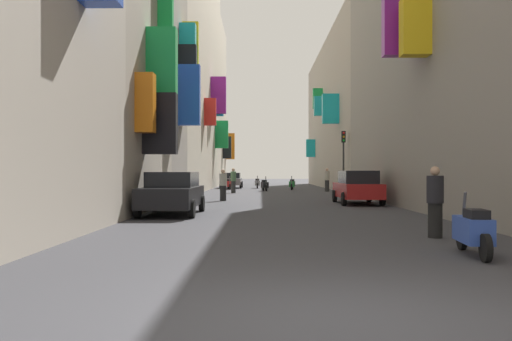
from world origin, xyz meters
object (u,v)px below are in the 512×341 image
Objects in this scene: scooter_silver at (257,183)px; parked_car_black at (172,192)px; pedestrian_crossing at (327,180)px; scooter_red at (229,184)px; traffic_light_near_corner at (343,151)px; pedestrian_near_right at (223,185)px; parked_car_red at (357,187)px; scooter_green at (292,184)px; pedestrian_mid_street at (435,202)px; parked_car_grey at (232,180)px; pedestrian_near_left at (233,181)px; scooter_blue at (473,230)px; scooter_black at (265,185)px.

parked_car_black is at bearing -95.53° from scooter_silver.
scooter_silver is at bearing 123.39° from pedestrian_crossing.
traffic_light_near_corner is at bearing -48.51° from scooter_red.
scooter_silver is 1.11× the size of pedestrian_near_right.
pedestrian_near_right is (-6.41, 2.52, -0.00)m from parked_car_red.
scooter_green is 31.69m from pedestrian_mid_street.
pedestrian_mid_street is (5.91, -15.26, 0.01)m from pedestrian_near_right.
pedestrian_mid_street is (-0.94, -27.70, -0.06)m from pedestrian_crossing.
scooter_green and scooter_silver have the same top height.
parked_car_grey is 2.20× the size of scooter_red.
pedestrian_mid_street is (4.28, -35.61, 0.35)m from scooter_silver.
pedestrian_near_left is 0.41× the size of traffic_light_near_corner.
scooter_green is at bearing -54.14° from scooter_silver.
pedestrian_mid_street is at bearing -79.70° from parked_car_grey.
scooter_green is 0.98× the size of scooter_red.
scooter_blue is 1.05× the size of scooter_black.
pedestrian_near_left reaches higher than pedestrian_mid_street.
scooter_blue is 35.66m from scooter_red.
parked_car_black is 2.32× the size of scooter_blue.
pedestrian_near_left is (-5.71, 27.63, 0.40)m from scooter_blue.
scooter_red is at bearing 147.75° from pedestrian_crossing.
pedestrian_near_left reaches higher than parked_car_red.
scooter_blue and scooter_black have the same top height.
pedestrian_near_right is (-1.63, -20.35, 0.34)m from scooter_silver.
parked_car_red is at bearing -78.18° from scooter_silver.
traffic_light_near_corner is at bearing 47.44° from pedestrian_near_right.
scooter_silver is at bearing 84.47° from parked_car_black.
pedestrian_mid_street reaches higher than parked_car_grey.
scooter_silver is (-4.79, 22.87, -0.34)m from parked_car_red.
parked_car_red is 20.96m from scooter_red.
parked_car_red is 2.30× the size of scooter_green.
pedestrian_near_left is at bearing -123.79° from scooter_green.
pedestrian_crossing is at bearing 88.06° from pedestrian_mid_street.
scooter_black is 4.81m from pedestrian_crossing.
scooter_blue is at bearing -87.89° from scooter_green.
parked_car_black reaches higher than scooter_blue.
scooter_green is at bearing 109.19° from traffic_light_near_corner.
parked_car_grey is at bearing 106.74° from parked_car_red.
scooter_red is 1.22× the size of pedestrian_near_right.
parked_car_black reaches higher than scooter_black.
scooter_silver is 0.98× the size of scooter_black.
pedestrian_crossing is (5.22, -7.92, 0.41)m from scooter_silver.
parked_car_black reaches higher than scooter_silver.
scooter_silver is 1.03× the size of pedestrian_crossing.
pedestrian_crossing is at bearing 97.07° from traffic_light_near_corner.
pedestrian_crossing reaches higher than parked_car_red.
pedestrian_near_left is at bearing 101.68° from scooter_blue.
scooter_silver is 10.73m from pedestrian_near_left.
pedestrian_near_right is 0.39× the size of traffic_light_near_corner.
scooter_blue is (6.46, -39.06, -0.27)m from parked_car_grey.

